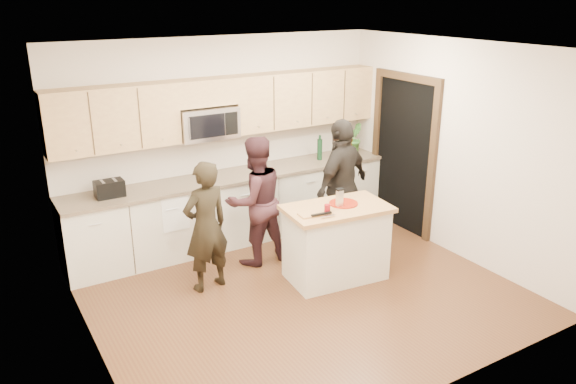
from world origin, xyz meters
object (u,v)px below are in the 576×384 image
woman_center (255,201)px  woman_right (342,186)px  island (336,242)px  toaster (109,189)px  woman_left (206,227)px

woman_center → woman_right: 1.16m
woman_right → island: bearing=29.0°
island → toaster: size_ratio=3.83×
island → woman_left: (-1.39, 0.55, 0.30)m
island → woman_right: bearing=55.8°
toaster → woman_center: woman_center is taller
toaster → woman_center: (1.56, -0.70, -0.23)m
island → toaster: 2.73m
woman_right → woman_center: bearing=-32.8°
woman_center → woman_right: bearing=165.0°
toaster → woman_left: woman_left is taller
toaster → woman_right: 2.86m
woman_left → woman_right: bearing=173.1°
island → woman_center: size_ratio=0.78×
island → woman_left: 1.52m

